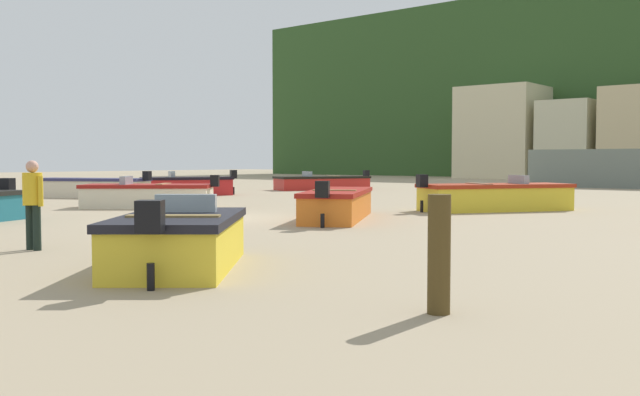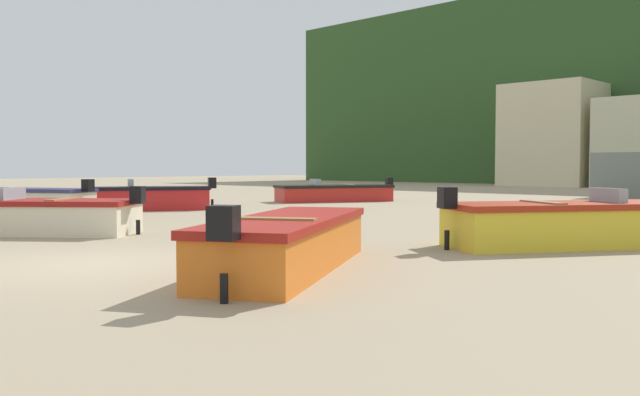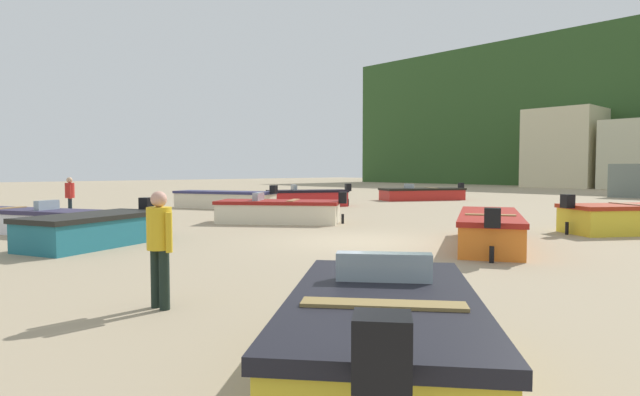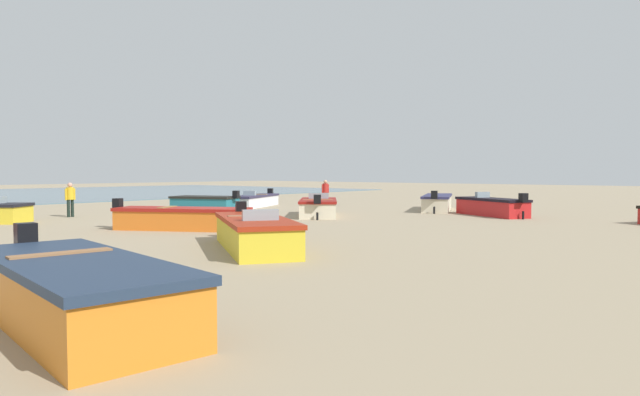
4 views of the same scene
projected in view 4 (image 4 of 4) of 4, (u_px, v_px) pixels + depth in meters
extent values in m
plane|color=tan|center=(210.00, 222.00, 23.64)|extent=(160.00, 160.00, 0.00)
cube|color=white|center=(255.00, 202.00, 33.73)|extent=(5.18, 3.35, 0.61)
cube|color=#2F2946|center=(255.00, 196.00, 33.71)|extent=(5.31, 3.46, 0.12)
cube|color=black|center=(270.00, 191.00, 36.38)|extent=(0.39, 0.41, 0.40)
cylinder|color=black|center=(270.00, 202.00, 36.41)|extent=(0.13, 0.13, 0.30)
cube|color=#8C9EA8|center=(250.00, 193.00, 32.83)|extent=(0.50, 0.75, 0.28)
cube|color=#9D7644|center=(259.00, 195.00, 34.34)|extent=(0.67, 1.05, 0.08)
cube|color=beige|center=(437.00, 204.00, 30.70)|extent=(5.14, 3.34, 0.73)
cube|color=navy|center=(437.00, 196.00, 30.68)|extent=(5.26, 3.45, 0.12)
cube|color=black|center=(434.00, 195.00, 28.06)|extent=(0.39, 0.41, 0.40)
cylinder|color=black|center=(434.00, 210.00, 28.10)|extent=(0.13, 0.13, 0.36)
cube|color=red|center=(491.00, 208.00, 26.83)|extent=(3.05, 4.13, 0.73)
cube|color=black|center=(492.00, 199.00, 26.81)|extent=(3.17, 4.26, 0.12)
cube|color=black|center=(523.00, 198.00, 24.75)|extent=(0.42, 0.40, 0.40)
cylinder|color=black|center=(523.00, 215.00, 24.78)|extent=(0.14, 0.14, 0.37)
cube|color=#8C9EA8|center=(482.00, 195.00, 27.46)|extent=(0.74, 0.54, 0.28)
cube|color=gold|center=(255.00, 236.00, 15.14)|extent=(3.97, 4.90, 0.75)
cube|color=#9C2812|center=(255.00, 220.00, 15.12)|extent=(4.10, 5.02, 0.12)
cube|color=black|center=(241.00, 208.00, 17.61)|extent=(0.42, 0.41, 0.40)
cylinder|color=black|center=(241.00, 233.00, 17.64)|extent=(0.14, 0.14, 0.37)
cube|color=#8C9EA8|center=(260.00, 215.00, 14.30)|extent=(0.89, 0.68, 0.28)
cube|color=#976748|center=(251.00, 216.00, 15.70)|extent=(1.24, 0.93, 0.08)
cube|color=#206A7A|center=(205.00, 205.00, 30.21)|extent=(2.74, 3.74, 0.68)
cube|color=black|center=(205.00, 197.00, 30.19)|extent=(2.86, 3.86, 0.12)
cube|color=black|center=(236.00, 194.00, 29.61)|extent=(0.40, 0.38, 0.40)
cylinder|color=black|center=(236.00, 208.00, 29.65)|extent=(0.13, 0.13, 0.34)
cube|color=orange|center=(76.00, 296.00, 7.65)|extent=(2.32, 4.88, 0.80)
cube|color=#22324A|center=(75.00, 263.00, 7.63)|extent=(2.42, 4.99, 0.12)
cube|color=black|center=(26.00, 235.00, 9.51)|extent=(0.36, 0.32, 0.40)
cylinder|color=black|center=(27.00, 283.00, 9.55)|extent=(0.11, 0.11, 0.40)
cube|color=#97663F|center=(61.00, 255.00, 8.07)|extent=(1.43, 0.44, 0.08)
cube|color=orange|center=(183.00, 220.00, 20.35)|extent=(3.57, 4.85, 0.69)
cube|color=maroon|center=(183.00, 209.00, 20.33)|extent=(3.69, 4.98, 0.12)
cube|color=black|center=(118.00, 204.00, 20.79)|extent=(0.42, 0.40, 0.40)
cylinder|color=black|center=(118.00, 224.00, 20.82)|extent=(0.14, 0.14, 0.34)
cube|color=olive|center=(167.00, 208.00, 20.44)|extent=(1.13, 0.79, 0.08)
cube|color=beige|center=(318.00, 209.00, 26.71)|extent=(4.33, 3.96, 0.68)
cube|color=maroon|center=(318.00, 201.00, 26.69)|extent=(4.46, 4.09, 0.12)
cube|color=black|center=(317.00, 199.00, 24.38)|extent=(0.42, 0.42, 0.40)
cylinder|color=black|center=(317.00, 216.00, 24.41)|extent=(0.14, 0.14, 0.34)
cube|color=#8C9EA8|center=(319.00, 196.00, 27.43)|extent=(0.78, 0.89, 0.28)
cube|color=#9D6941|center=(318.00, 200.00, 26.16)|extent=(1.07, 1.23, 0.08)
cylinder|color=black|center=(324.00, 199.00, 34.89)|extent=(0.17, 0.17, 0.82)
cylinder|color=black|center=(327.00, 199.00, 34.99)|extent=(0.17, 0.17, 0.82)
cylinder|color=#AB241E|center=(325.00, 188.00, 34.91)|extent=(0.42, 0.42, 0.58)
cylinder|color=#AB241E|center=(322.00, 189.00, 34.79)|extent=(0.11, 0.11, 0.54)
cylinder|color=#AB241E|center=(328.00, 189.00, 35.03)|extent=(0.11, 0.11, 0.54)
sphere|color=tan|center=(325.00, 182.00, 34.89)|extent=(0.27, 0.27, 0.22)
cylinder|color=black|center=(68.00, 208.00, 26.00)|extent=(0.16, 0.16, 0.82)
cylinder|color=black|center=(72.00, 208.00, 26.17)|extent=(0.16, 0.16, 0.82)
cylinder|color=gold|center=(70.00, 193.00, 26.06)|extent=(0.38, 0.38, 0.58)
cylinder|color=gold|center=(66.00, 194.00, 25.87)|extent=(0.10, 0.10, 0.54)
cylinder|color=gold|center=(74.00, 194.00, 26.24)|extent=(0.10, 0.10, 0.54)
sphere|color=tan|center=(70.00, 185.00, 26.04)|extent=(0.25, 0.25, 0.22)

